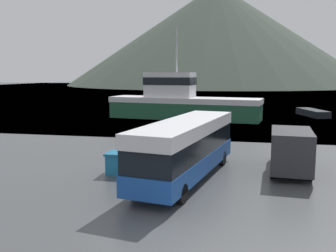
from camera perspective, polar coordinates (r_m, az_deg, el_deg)
ground_plane at (r=12.50m, az=-0.88°, el=-18.65°), size 400.00×400.00×0.00m
water_surface at (r=151.11m, az=10.70°, el=5.74°), size 240.00×240.00×0.00m
hill_backdrop at (r=196.36m, az=7.38°, el=13.58°), size 148.53×148.53×49.76m
tour_bus at (r=19.88m, az=2.81°, el=-3.09°), size 4.30×10.89×3.16m
delivery_van at (r=22.36m, az=18.19°, el=-3.45°), size 2.56×5.94×2.51m
fishing_boat at (r=46.60m, az=2.00°, el=3.73°), size 19.26×6.91×11.11m
storage_bin at (r=21.37m, az=-7.38°, el=-5.55°), size 1.37×1.45×1.22m
small_boat at (r=53.25m, az=21.14°, el=1.89°), size 3.53×6.77×0.87m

